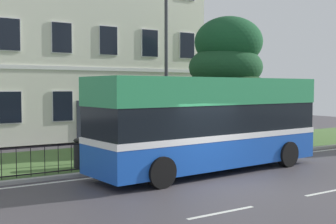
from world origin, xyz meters
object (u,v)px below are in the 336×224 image
Objects in this scene: georgian_townhouse at (59,21)px; street_lamp_post at (166,54)px; single_decker_bus at (210,123)px; litter_bin at (81,153)px; evergreen_tree at (229,87)px.

street_lamp_post is at bearing -86.19° from georgian_townhouse.
litter_bin is at bearing 142.67° from single_decker_bus.
georgian_townhouse is at bearing 89.08° from single_decker_bus.
litter_bin is (-3.77, -0.23, -3.71)m from street_lamp_post.
single_decker_bus reaches higher than litter_bin.
georgian_townhouse reaches higher than litter_bin.
evergreen_tree is at bearing -58.16° from georgian_townhouse.
georgian_townhouse is 14.81× the size of litter_bin.
georgian_townhouse reaches higher than single_decker_bus.
litter_bin is (-8.72, -2.13, -2.39)m from evergreen_tree.
evergreen_tree is 6.83m from single_decker_bus.
evergreen_tree is 6.02× the size of litter_bin.
street_lamp_post is (-0.11, 2.74, 2.62)m from single_decker_bus.
georgian_townhouse is at bearing 121.84° from evergreen_tree.
georgian_townhouse is 14.80m from single_decker_bus.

